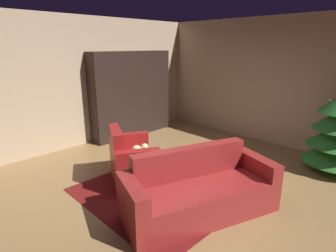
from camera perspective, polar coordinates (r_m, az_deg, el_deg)
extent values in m
plane|color=olive|center=(4.37, 2.84, -13.03)|extent=(7.26, 7.26, 0.00)
cube|color=tan|center=(6.46, 21.91, 8.41)|extent=(6.03, 0.06, 2.76)
cube|color=tan|center=(6.26, -17.73, 8.60)|extent=(0.06, 6.17, 2.76)
cube|color=maroon|center=(4.39, -0.03, -12.80)|extent=(2.24, 2.38, 0.01)
cube|color=black|center=(6.60, -6.62, 6.41)|extent=(0.03, 2.15, 2.02)
cube|color=black|center=(7.42, -0.98, 7.62)|extent=(0.37, 0.03, 2.02)
cube|color=black|center=(6.17, -15.42, 5.22)|extent=(0.37, 0.03, 2.02)
cube|color=black|center=(6.98, -7.24, -1.53)|extent=(0.35, 2.10, 0.03)
cube|color=black|center=(6.87, -7.36, 1.65)|extent=(0.35, 2.10, 0.03)
cube|color=black|center=(6.78, -7.48, 4.92)|extent=(0.35, 2.10, 0.02)
cube|color=black|center=(6.71, -7.61, 8.27)|extent=(0.35, 2.10, 0.02)
cube|color=black|center=(6.67, -7.74, 11.67)|extent=(0.35, 2.10, 0.02)
cube|color=black|center=(6.65, -7.88, 15.10)|extent=(0.35, 2.10, 0.03)
cube|color=black|center=(6.83, -8.32, 7.81)|extent=(0.05, 1.02, 0.64)
cube|color=black|center=(6.81, -8.19, 7.79)|extent=(0.03, 1.05, 0.67)
cube|color=#4C2824|center=(7.60, -1.46, 1.03)|extent=(0.26, 0.03, 0.21)
cube|color=#9A5393|center=(7.57, -1.65, 1.47)|extent=(0.26, 0.03, 0.34)
cube|color=#875892|center=(7.57, -1.96, 1.08)|extent=(0.22, 0.04, 0.24)
cube|color=brown|center=(7.54, -2.31, 1.16)|extent=(0.19, 0.04, 0.28)
cube|color=#552D2C|center=(7.49, -2.41, 0.85)|extent=(0.26, 0.04, 0.23)
cube|color=#1E797F|center=(7.47, -2.83, 1.17)|extent=(0.19, 0.04, 0.32)
cube|color=#1D5091|center=(7.43, -2.96, 1.05)|extent=(0.24, 0.05, 0.31)
cube|color=#0A6D84|center=(7.42, -3.45, 0.86)|extent=(0.19, 0.05, 0.27)
cube|color=navy|center=(7.52, -1.53, 4.27)|extent=(0.23, 0.03, 0.28)
cube|color=#A69A8D|center=(7.49, -1.81, 4.25)|extent=(0.21, 0.04, 0.29)
cube|color=gold|center=(7.47, -2.08, 4.05)|extent=(0.20, 0.03, 0.24)
cube|color=#0C7783|center=(7.43, -2.26, 3.86)|extent=(0.23, 0.05, 0.21)
cube|color=#12778D|center=(7.40, -2.61, 4.20)|extent=(0.22, 0.03, 0.32)
cube|color=#267F33|center=(7.35, -2.75, 4.22)|extent=(0.26, 0.04, 0.34)
cube|color=navy|center=(7.34, -3.07, 4.01)|extent=(0.22, 0.03, 0.30)
cube|color=#422C1E|center=(7.34, -3.37, 3.74)|extent=(0.18, 0.03, 0.23)
cube|color=orange|center=(7.29, -3.57, 4.01)|extent=(0.21, 0.04, 0.32)
cube|color=#184F9A|center=(7.35, -1.58, 13.17)|extent=(0.24, 0.03, 0.21)
cube|color=navy|center=(7.35, -1.98, 13.30)|extent=(0.18, 0.03, 0.25)
cube|color=#236592|center=(7.31, -2.07, 13.13)|extent=(0.22, 0.03, 0.21)
cube|color=#3F391B|center=(7.27, -2.28, 13.11)|extent=(0.25, 0.05, 0.21)
cube|color=orange|center=(7.25, -2.86, 13.47)|extent=(0.17, 0.05, 0.30)
cube|color=maroon|center=(4.54, -7.12, -8.97)|extent=(0.91, 0.90, 0.42)
cube|color=maroon|center=(4.33, -10.72, -3.79)|extent=(0.67, 0.44, 0.50)
cube|color=maroon|center=(4.12, -6.17, -9.61)|extent=(0.44, 0.66, 0.70)
cube|color=maroon|center=(4.86, -8.04, -5.48)|extent=(0.44, 0.66, 0.70)
ellipsoid|color=#BFBA84|center=(4.47, -6.50, -5.21)|extent=(0.33, 0.29, 0.18)
sphere|color=#BFBA84|center=(4.46, -4.89, -4.45)|extent=(0.13, 0.13, 0.13)
cube|color=maroon|center=(3.73, 6.79, -15.02)|extent=(1.29, 1.82, 0.42)
cube|color=maroon|center=(3.76, 4.60, -7.39)|extent=(0.72, 1.62, 0.42)
cube|color=maroon|center=(3.34, -7.35, -16.78)|extent=(0.79, 0.43, 0.65)
cube|color=maroon|center=(4.18, 17.85, -10.28)|extent=(0.79, 0.43, 0.65)
cylinder|color=black|center=(4.11, 3.44, -11.67)|extent=(0.04, 0.04, 0.43)
cylinder|color=black|center=(4.37, 1.85, -9.81)|extent=(0.04, 0.04, 0.43)
cylinder|color=black|center=(4.16, -0.92, -11.25)|extent=(0.04, 0.04, 0.43)
cylinder|color=silver|center=(4.11, 1.52, -8.08)|extent=(0.66, 0.66, 0.02)
cube|color=#377543|center=(4.03, 1.44, -8.30)|extent=(0.21, 0.15, 0.02)
cube|color=tan|center=(4.03, 1.55, -8.01)|extent=(0.22, 0.15, 0.02)
cube|color=gray|center=(4.02, 1.63, -7.80)|extent=(0.16, 0.11, 0.02)
cube|color=#E4BB58|center=(4.01, 1.49, -7.56)|extent=(0.16, 0.14, 0.02)
cylinder|color=#4F2714|center=(3.92, 2.82, -7.65)|extent=(0.06, 0.06, 0.19)
cylinder|color=#4F2714|center=(3.87, 2.85, -5.90)|extent=(0.02, 0.02, 0.07)
cylinder|color=brown|center=(5.75, 31.27, -7.11)|extent=(0.08, 0.08, 0.17)
sphere|color=yellow|center=(5.87, 29.66, -0.06)|extent=(0.07, 0.07, 0.07)
sphere|color=yellow|center=(5.67, 30.73, 4.61)|extent=(0.07, 0.07, 0.07)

